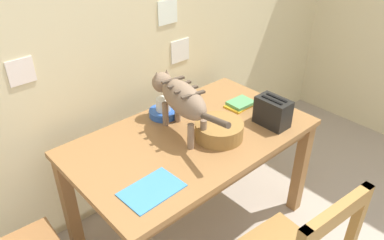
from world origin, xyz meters
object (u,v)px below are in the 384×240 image
(magazine, at_px, (152,190))
(wicker_basket, at_px, (219,130))
(dining_table, at_px, (192,147))
(toaster, at_px, (273,112))
(saucer_bowl, at_px, (164,113))
(cat, at_px, (181,98))
(coffee_mug, at_px, (164,104))
(book_stack, at_px, (240,104))

(magazine, xyz_separation_m, wicker_basket, (0.55, 0.10, 0.05))
(dining_table, distance_m, toaster, 0.52)
(saucer_bowl, relative_size, toaster, 0.90)
(magazine, height_order, toaster, toaster)
(dining_table, xyz_separation_m, magazine, (-0.45, -0.22, 0.09))
(cat, height_order, coffee_mug, cat)
(coffee_mug, bearing_deg, dining_table, -93.46)
(coffee_mug, relative_size, magazine, 0.45)
(wicker_basket, bearing_deg, magazine, -169.69)
(magazine, relative_size, toaster, 1.42)
(coffee_mug, xyz_separation_m, toaster, (0.41, -0.51, 0.01))
(dining_table, xyz_separation_m, cat, (-0.02, 0.07, 0.31))
(cat, distance_m, coffee_mug, 0.25)
(wicker_basket, distance_m, toaster, 0.35)
(saucer_bowl, relative_size, coffee_mug, 1.40)
(saucer_bowl, distance_m, toaster, 0.66)
(dining_table, distance_m, wicker_basket, 0.21)
(coffee_mug, height_order, book_stack, coffee_mug)
(cat, bearing_deg, book_stack, 5.94)
(dining_table, relative_size, cat, 2.00)
(wicker_basket, bearing_deg, coffee_mug, 101.40)
(cat, height_order, saucer_bowl, cat)
(cat, distance_m, book_stack, 0.52)
(cat, distance_m, magazine, 0.56)
(dining_table, distance_m, saucer_bowl, 0.30)
(saucer_bowl, xyz_separation_m, book_stack, (0.44, -0.24, -0.00))
(saucer_bowl, height_order, toaster, toaster)
(wicker_basket, bearing_deg, dining_table, 128.99)
(dining_table, bearing_deg, magazine, -154.06)
(coffee_mug, xyz_separation_m, wicker_basket, (0.08, -0.40, -0.03))
(magazine, bearing_deg, wicker_basket, 7.88)
(dining_table, relative_size, magazine, 4.93)
(magazine, bearing_deg, coffee_mug, 44.31)
(dining_table, height_order, magazine, magazine)
(dining_table, bearing_deg, coffee_mug, 86.54)
(magazine, distance_m, wicker_basket, 0.56)
(cat, height_order, wicker_basket, cat)
(cat, relative_size, magazine, 2.47)
(wicker_basket, bearing_deg, book_stack, 24.13)
(magazine, height_order, book_stack, book_stack)
(book_stack, bearing_deg, magazine, -163.99)
(dining_table, xyz_separation_m, wicker_basket, (0.10, -0.12, 0.14))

